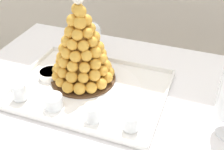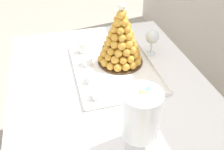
{
  "view_description": "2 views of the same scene",
  "coord_description": "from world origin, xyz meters",
  "px_view_note": "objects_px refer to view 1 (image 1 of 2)",
  "views": [
    {
      "loc": [
        0.16,
        -0.73,
        1.43
      ],
      "look_at": [
        -0.13,
        0.05,
        0.86
      ],
      "focal_mm": 47.92,
      "sensor_mm": 36.0,
      "label": 1
    },
    {
      "loc": [
        0.81,
        -0.23,
        1.55
      ],
      "look_at": [
        0.01,
        -0.02,
        0.91
      ],
      "focal_mm": 39.85,
      "sensor_mm": 36.0,
      "label": 2
    }
  ],
  "objects_px": {
    "dessert_cup_mid_right": "(131,122)",
    "creme_brulee_ramekin": "(50,74)",
    "dessert_cup_left": "(19,92)",
    "dessert_cup_centre": "(93,114)",
    "serving_tray": "(90,89)",
    "dessert_cup_mid_left": "(54,102)",
    "wine_glass": "(92,32)",
    "croquembouche": "(81,49)"
  },
  "relations": [
    {
      "from": "dessert_cup_left",
      "to": "wine_glass",
      "type": "xyz_separation_m",
      "value": [
        0.11,
        0.38,
        0.07
      ]
    },
    {
      "from": "croquembouche",
      "to": "dessert_cup_mid_right",
      "type": "relative_size",
      "value": 6.35
    },
    {
      "from": "dessert_cup_mid_left",
      "to": "dessert_cup_mid_right",
      "type": "xyz_separation_m",
      "value": [
        0.27,
        -0.01,
        0.0
      ]
    },
    {
      "from": "dessert_cup_centre",
      "to": "wine_glass",
      "type": "distance_m",
      "value": 0.43
    },
    {
      "from": "dessert_cup_left",
      "to": "wine_glass",
      "type": "bearing_deg",
      "value": 73.68
    },
    {
      "from": "serving_tray",
      "to": "dessert_cup_mid_left",
      "type": "distance_m",
      "value": 0.15
    },
    {
      "from": "dessert_cup_centre",
      "to": "wine_glass",
      "type": "height_order",
      "value": "wine_glass"
    },
    {
      "from": "dessert_cup_mid_right",
      "to": "creme_brulee_ramekin",
      "type": "xyz_separation_m",
      "value": [
        -0.37,
        0.15,
        -0.01
      ]
    },
    {
      "from": "dessert_cup_mid_left",
      "to": "dessert_cup_mid_right",
      "type": "relative_size",
      "value": 1.18
    },
    {
      "from": "serving_tray",
      "to": "dessert_cup_mid_left",
      "type": "xyz_separation_m",
      "value": [
        -0.07,
        -0.13,
        0.02
      ]
    },
    {
      "from": "dessert_cup_left",
      "to": "dessert_cup_centre",
      "type": "xyz_separation_m",
      "value": [
        0.28,
        -0.01,
        -0.0
      ]
    },
    {
      "from": "serving_tray",
      "to": "dessert_cup_mid_left",
      "type": "height_order",
      "value": "dessert_cup_mid_left"
    },
    {
      "from": "dessert_cup_left",
      "to": "dessert_cup_mid_right",
      "type": "height_order",
      "value": "dessert_cup_left"
    },
    {
      "from": "serving_tray",
      "to": "dessert_cup_mid_left",
      "type": "relative_size",
      "value": 8.73
    },
    {
      "from": "dessert_cup_left",
      "to": "wine_glass",
      "type": "height_order",
      "value": "wine_glass"
    },
    {
      "from": "dessert_cup_left",
      "to": "wine_glass",
      "type": "relative_size",
      "value": 0.4
    },
    {
      "from": "dessert_cup_mid_right",
      "to": "croquembouche",
      "type": "bearing_deg",
      "value": 142.87
    },
    {
      "from": "dessert_cup_left",
      "to": "dessert_cup_mid_left",
      "type": "relative_size",
      "value": 0.95
    },
    {
      "from": "creme_brulee_ramekin",
      "to": "wine_glass",
      "type": "xyz_separation_m",
      "value": [
        0.08,
        0.23,
        0.08
      ]
    },
    {
      "from": "croquembouche",
      "to": "dessert_cup_mid_right",
      "type": "bearing_deg",
      "value": -37.13
    },
    {
      "from": "dessert_cup_left",
      "to": "dessert_cup_mid_left",
      "type": "xyz_separation_m",
      "value": [
        0.13,
        0.0,
        -0.01
      ]
    },
    {
      "from": "serving_tray",
      "to": "dessert_cup_mid_left",
      "type": "bearing_deg",
      "value": -118.91
    },
    {
      "from": "dessert_cup_left",
      "to": "dessert_cup_centre",
      "type": "height_order",
      "value": "dessert_cup_left"
    },
    {
      "from": "croquembouche",
      "to": "wine_glass",
      "type": "bearing_deg",
      "value": 103.14
    },
    {
      "from": "dessert_cup_mid_right",
      "to": "creme_brulee_ramekin",
      "type": "distance_m",
      "value": 0.4
    },
    {
      "from": "dessert_cup_mid_right",
      "to": "wine_glass",
      "type": "height_order",
      "value": "wine_glass"
    },
    {
      "from": "dessert_cup_left",
      "to": "dessert_cup_centre",
      "type": "bearing_deg",
      "value": -2.55
    },
    {
      "from": "serving_tray",
      "to": "dessert_cup_mid_right",
      "type": "xyz_separation_m",
      "value": [
        0.2,
        -0.14,
        0.03
      ]
    },
    {
      "from": "dessert_cup_mid_right",
      "to": "wine_glass",
      "type": "xyz_separation_m",
      "value": [
        -0.29,
        0.38,
        0.07
      ]
    },
    {
      "from": "croquembouche",
      "to": "dessert_cup_centre",
      "type": "distance_m",
      "value": 0.25
    },
    {
      "from": "serving_tray",
      "to": "creme_brulee_ramekin",
      "type": "distance_m",
      "value": 0.17
    },
    {
      "from": "dessert_cup_centre",
      "to": "wine_glass",
      "type": "relative_size",
      "value": 0.39
    },
    {
      "from": "dessert_cup_centre",
      "to": "creme_brulee_ramekin",
      "type": "height_order",
      "value": "dessert_cup_centre"
    },
    {
      "from": "dessert_cup_mid_left",
      "to": "wine_glass",
      "type": "bearing_deg",
      "value": 93.33
    },
    {
      "from": "dessert_cup_mid_right",
      "to": "serving_tray",
      "type": "bearing_deg",
      "value": 145.0
    },
    {
      "from": "serving_tray",
      "to": "wine_glass",
      "type": "distance_m",
      "value": 0.28
    },
    {
      "from": "dessert_cup_left",
      "to": "creme_brulee_ramekin",
      "type": "height_order",
      "value": "dessert_cup_left"
    },
    {
      "from": "dessert_cup_left",
      "to": "dessert_cup_mid_left",
      "type": "distance_m",
      "value": 0.13
    },
    {
      "from": "croquembouche",
      "to": "dessert_cup_centre",
      "type": "bearing_deg",
      "value": -57.42
    },
    {
      "from": "dessert_cup_mid_left",
      "to": "serving_tray",
      "type": "bearing_deg",
      "value": 61.09
    },
    {
      "from": "croquembouche",
      "to": "creme_brulee_ramekin",
      "type": "distance_m",
      "value": 0.17
    },
    {
      "from": "serving_tray",
      "to": "creme_brulee_ramekin",
      "type": "bearing_deg",
      "value": 174.79
    }
  ]
}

